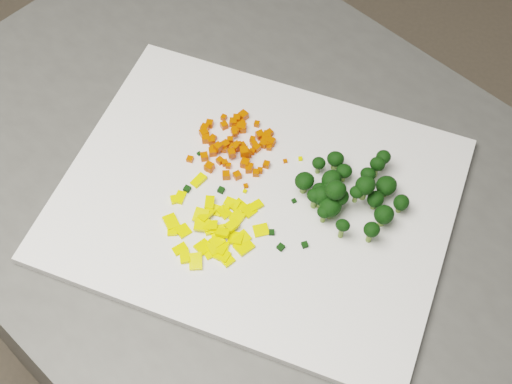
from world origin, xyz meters
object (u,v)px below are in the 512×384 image
at_px(pepper_pile, 212,218).
at_px(broccoli_pile, 353,187).
at_px(counter_block, 256,324).
at_px(carrot_pile, 234,142).
at_px(cutting_board, 256,199).

bearing_deg(pepper_pile, broccoli_pile, 33.52).
height_order(pepper_pile, broccoli_pile, broccoli_pile).
bearing_deg(counter_block, carrot_pile, 143.09).
bearing_deg(cutting_board, counter_block, 112.40).
bearing_deg(cutting_board, broccoli_pile, 20.69).
height_order(carrot_pile, broccoli_pile, broccoli_pile).
distance_m(counter_block, broccoli_pile, 0.50).
height_order(cutting_board, pepper_pile, pepper_pile).
height_order(cutting_board, broccoli_pile, broccoli_pile).
height_order(counter_block, carrot_pile, carrot_pile).
distance_m(cutting_board, pepper_pile, 0.06).
distance_m(carrot_pile, broccoli_pile, 0.16).
distance_m(cutting_board, broccoli_pile, 0.12).
xyz_separation_m(carrot_pile, broccoli_pile, (0.16, -0.01, 0.01)).
xyz_separation_m(counter_block, carrot_pile, (-0.04, 0.03, 0.48)).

